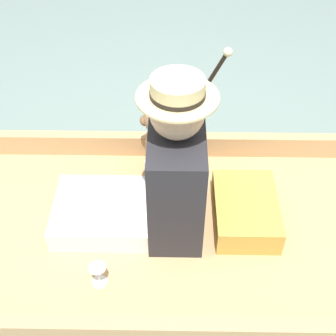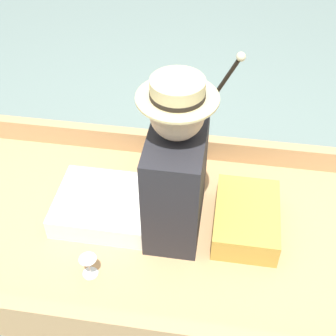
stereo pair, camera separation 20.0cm
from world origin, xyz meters
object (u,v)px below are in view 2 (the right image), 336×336
object	(u,v)px
seated_person	(159,176)
walking_cane	(210,102)
wine_glass	(88,263)
teddy_bear	(168,137)

from	to	relation	value
seated_person	walking_cane	bearing A→B (deg)	-17.47
wine_glass	walking_cane	size ratio (longest dim) A/B	0.16
teddy_bear	walking_cane	distance (m)	0.30
seated_person	teddy_bear	world-z (taller)	seated_person
seated_person	walking_cane	xyz separation A→B (m)	(0.42, -0.18, 0.12)
wine_glass	teddy_bear	bearing A→B (deg)	-16.72
seated_person	teddy_bear	size ratio (longest dim) A/B	2.01
seated_person	walking_cane	distance (m)	0.47
teddy_bear	walking_cane	world-z (taller)	walking_cane
wine_glass	walking_cane	bearing A→B (deg)	-28.75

